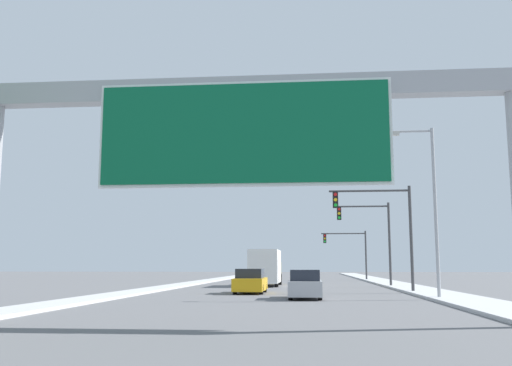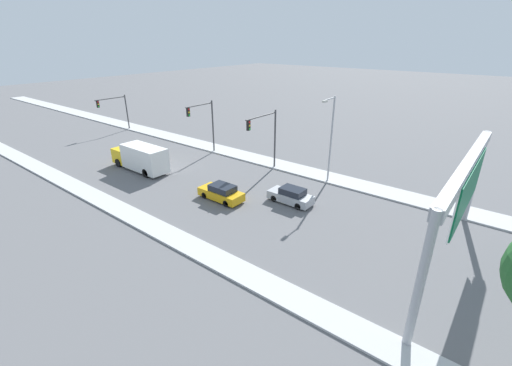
{
  "view_description": "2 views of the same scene",
  "coord_description": "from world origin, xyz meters",
  "px_view_note": "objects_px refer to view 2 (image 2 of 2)",
  "views": [
    {
      "loc": [
        2.01,
        0.6,
        1.77
      ],
      "look_at": [
        0.0,
        22.02,
        4.87
      ],
      "focal_mm": 40.0,
      "sensor_mm": 36.0,
      "label": 1
    },
    {
      "loc": [
        -22.83,
        16.11,
        14.25
      ],
      "look_at": [
        -1.32,
        33.04,
        2.59
      ],
      "focal_mm": 24.0,
      "sensor_mm": 36.0,
      "label": 2
    }
  ],
  "objects_px": {
    "traffic_light_mid_block": "(205,120)",
    "sign_gantry": "(466,184)",
    "car_far_center": "(221,193)",
    "car_near_right": "(291,196)",
    "street_lamp_right": "(330,134)",
    "traffic_light_near_intersection": "(267,132)",
    "traffic_light_far_intersection": "(116,107)",
    "truck_box_primary": "(141,158)"
  },
  "relations": [
    {
      "from": "traffic_light_mid_block",
      "to": "sign_gantry",
      "type": "bearing_deg",
      "value": -103.37
    },
    {
      "from": "car_far_center",
      "to": "traffic_light_mid_block",
      "type": "bearing_deg",
      "value": 51.27
    },
    {
      "from": "car_near_right",
      "to": "street_lamp_right",
      "type": "xyz_separation_m",
      "value": [
        6.57,
        -0.27,
        4.56
      ]
    },
    {
      "from": "car_far_center",
      "to": "car_near_right",
      "type": "bearing_deg",
      "value": -57.78
    },
    {
      "from": "traffic_light_near_intersection",
      "to": "street_lamp_right",
      "type": "xyz_separation_m",
      "value": [
        1.44,
        -6.94,
        0.61
      ]
    },
    {
      "from": "traffic_light_far_intersection",
      "to": "car_near_right",
      "type": "bearing_deg",
      "value": -97.75
    },
    {
      "from": "traffic_light_far_intersection",
      "to": "street_lamp_right",
      "type": "distance_m",
      "value": 37.0
    },
    {
      "from": "car_far_center",
      "to": "traffic_light_near_intersection",
      "type": "distance_m",
      "value": 9.56
    },
    {
      "from": "traffic_light_far_intersection",
      "to": "truck_box_primary",
      "type": "bearing_deg",
      "value": -114.74
    },
    {
      "from": "traffic_light_near_intersection",
      "to": "traffic_light_far_intersection",
      "type": "bearing_deg",
      "value": 90.28
    },
    {
      "from": "car_near_right",
      "to": "traffic_light_far_intersection",
      "type": "height_order",
      "value": "traffic_light_far_intersection"
    },
    {
      "from": "car_near_right",
      "to": "truck_box_primary",
      "type": "distance_m",
      "value": 18.6
    },
    {
      "from": "sign_gantry",
      "to": "traffic_light_mid_block",
      "type": "distance_m",
      "value": 31.01
    },
    {
      "from": "sign_gantry",
      "to": "truck_box_primary",
      "type": "distance_m",
      "value": 32.08
    },
    {
      "from": "car_near_right",
      "to": "traffic_light_near_intersection",
      "type": "bearing_deg",
      "value": 52.4
    },
    {
      "from": "traffic_light_near_intersection",
      "to": "traffic_light_far_intersection",
      "type": "height_order",
      "value": "traffic_light_near_intersection"
    },
    {
      "from": "traffic_light_near_intersection",
      "to": "sign_gantry",
      "type": "bearing_deg",
      "value": -108.88
    },
    {
      "from": "traffic_light_near_intersection",
      "to": "traffic_light_far_intersection",
      "type": "relative_size",
      "value": 1.2
    },
    {
      "from": "car_far_center",
      "to": "truck_box_primary",
      "type": "bearing_deg",
      "value": 90.0
    },
    {
      "from": "sign_gantry",
      "to": "truck_box_primary",
      "type": "height_order",
      "value": "sign_gantry"
    },
    {
      "from": "car_far_center",
      "to": "traffic_light_mid_block",
      "type": "xyz_separation_m",
      "value": [
        8.91,
        11.12,
        3.87
      ]
    },
    {
      "from": "traffic_light_far_intersection",
      "to": "street_lamp_right",
      "type": "xyz_separation_m",
      "value": [
        1.58,
        -36.94,
        1.34
      ]
    },
    {
      "from": "traffic_light_near_intersection",
      "to": "traffic_light_far_intersection",
      "type": "xyz_separation_m",
      "value": [
        -0.15,
        30.0,
        -0.73
      ]
    },
    {
      "from": "sign_gantry",
      "to": "car_far_center",
      "type": "height_order",
      "value": "sign_gantry"
    },
    {
      "from": "sign_gantry",
      "to": "traffic_light_far_intersection",
      "type": "height_order",
      "value": "sign_gantry"
    },
    {
      "from": "sign_gantry",
      "to": "traffic_light_near_intersection",
      "type": "xyz_separation_m",
      "value": [
        6.89,
        20.14,
        -1.42
      ]
    },
    {
      "from": "car_near_right",
      "to": "sign_gantry",
      "type": "bearing_deg",
      "value": -97.41
    },
    {
      "from": "traffic_light_mid_block",
      "to": "traffic_light_far_intersection",
      "type": "relative_size",
      "value": 1.2
    },
    {
      "from": "car_far_center",
      "to": "traffic_light_near_intersection",
      "type": "relative_size",
      "value": 0.66
    },
    {
      "from": "car_near_right",
      "to": "traffic_light_near_intersection",
      "type": "distance_m",
      "value": 9.3
    },
    {
      "from": "sign_gantry",
      "to": "traffic_light_near_intersection",
      "type": "height_order",
      "value": "sign_gantry"
    },
    {
      "from": "car_near_right",
      "to": "car_far_center",
      "type": "bearing_deg",
      "value": 122.22
    },
    {
      "from": "car_near_right",
      "to": "street_lamp_right",
      "type": "relative_size",
      "value": 0.47
    },
    {
      "from": "car_near_right",
      "to": "street_lamp_right",
      "type": "distance_m",
      "value": 8.0
    },
    {
      "from": "car_far_center",
      "to": "truck_box_primary",
      "type": "xyz_separation_m",
      "value": [
        0.0,
        12.69,
        0.82
      ]
    },
    {
      "from": "truck_box_primary",
      "to": "street_lamp_right",
      "type": "bearing_deg",
      "value": -61.45
    },
    {
      "from": "traffic_light_mid_block",
      "to": "street_lamp_right",
      "type": "height_order",
      "value": "street_lamp_right"
    },
    {
      "from": "traffic_light_mid_block",
      "to": "street_lamp_right",
      "type": "distance_m",
      "value": 16.99
    },
    {
      "from": "car_far_center",
      "to": "street_lamp_right",
      "type": "distance_m",
      "value": 12.49
    },
    {
      "from": "car_far_center",
      "to": "traffic_light_near_intersection",
      "type": "xyz_separation_m",
      "value": [
        8.64,
        1.12,
        3.94
      ]
    },
    {
      "from": "car_far_center",
      "to": "traffic_light_far_intersection",
      "type": "relative_size",
      "value": 0.79
    },
    {
      "from": "car_far_center",
      "to": "traffic_light_far_intersection",
      "type": "height_order",
      "value": "traffic_light_far_intersection"
    }
  ]
}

